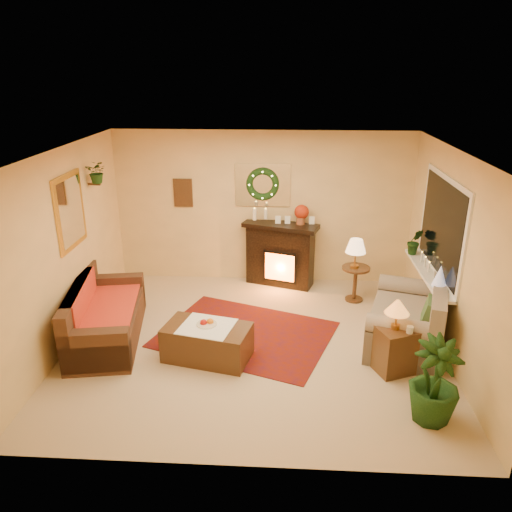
# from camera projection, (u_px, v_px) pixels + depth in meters

# --- Properties ---
(floor) EXTENTS (5.00, 5.00, 0.00)m
(floor) POSITION_uv_depth(u_px,v_px,m) (254.00, 343.00, 6.84)
(floor) COLOR beige
(floor) RESTS_ON ground
(ceiling) EXTENTS (5.00, 5.00, 0.00)m
(ceiling) POSITION_uv_depth(u_px,v_px,m) (254.00, 152.00, 5.91)
(ceiling) COLOR white
(ceiling) RESTS_ON ground
(wall_back) EXTENTS (5.00, 5.00, 0.00)m
(wall_back) POSITION_uv_depth(u_px,v_px,m) (263.00, 208.00, 8.48)
(wall_back) COLOR #EFD88C
(wall_back) RESTS_ON ground
(wall_front) EXTENTS (5.00, 5.00, 0.00)m
(wall_front) POSITION_uv_depth(u_px,v_px,m) (238.00, 347.00, 4.28)
(wall_front) COLOR #EFD88C
(wall_front) RESTS_ON ground
(wall_left) EXTENTS (4.50, 4.50, 0.00)m
(wall_left) POSITION_uv_depth(u_px,v_px,m) (64.00, 251.00, 6.52)
(wall_left) COLOR #EFD88C
(wall_left) RESTS_ON ground
(wall_right) EXTENTS (4.50, 4.50, 0.00)m
(wall_right) POSITION_uv_depth(u_px,v_px,m) (453.00, 259.00, 6.24)
(wall_right) COLOR #EFD88C
(wall_right) RESTS_ON ground
(area_rug) EXTENTS (2.74, 2.40, 0.01)m
(area_rug) POSITION_uv_depth(u_px,v_px,m) (245.00, 334.00, 7.06)
(area_rug) COLOR maroon
(area_rug) RESTS_ON floor
(sofa) EXTENTS (1.14, 2.01, 0.82)m
(sofa) POSITION_uv_depth(u_px,v_px,m) (106.00, 310.00, 6.83)
(sofa) COLOR #45261B
(sofa) RESTS_ON floor
(red_throw) EXTENTS (0.83, 1.35, 0.02)m
(red_throw) POSITION_uv_depth(u_px,v_px,m) (105.00, 304.00, 6.94)
(red_throw) COLOR #C30004
(red_throw) RESTS_ON sofa
(fireplace) EXTENTS (1.17, 0.68, 1.03)m
(fireplace) POSITION_uv_depth(u_px,v_px,m) (280.00, 254.00, 8.53)
(fireplace) COLOR black
(fireplace) RESTS_ON floor
(poinsettia) EXTENTS (0.24, 0.24, 0.24)m
(poinsettia) POSITION_uv_depth(u_px,v_px,m) (302.00, 212.00, 8.24)
(poinsettia) COLOR #A5250C
(poinsettia) RESTS_ON fireplace
(mantel_candle_a) EXTENTS (0.06, 0.06, 0.19)m
(mantel_candle_a) POSITION_uv_depth(u_px,v_px,m) (254.00, 214.00, 8.26)
(mantel_candle_a) COLOR white
(mantel_candle_a) RESTS_ON fireplace
(mantel_candle_b) EXTENTS (0.06, 0.06, 0.17)m
(mantel_candle_b) POSITION_uv_depth(u_px,v_px,m) (266.00, 214.00, 8.28)
(mantel_candle_b) COLOR silver
(mantel_candle_b) RESTS_ON fireplace
(mantel_mirror) EXTENTS (0.92, 0.02, 0.72)m
(mantel_mirror) POSITION_uv_depth(u_px,v_px,m) (263.00, 185.00, 8.31)
(mantel_mirror) COLOR white
(mantel_mirror) RESTS_ON wall_back
(wreath) EXTENTS (0.55, 0.11, 0.55)m
(wreath) POSITION_uv_depth(u_px,v_px,m) (263.00, 184.00, 8.27)
(wreath) COLOR #194719
(wreath) RESTS_ON wall_back
(wall_art) EXTENTS (0.32, 0.03, 0.48)m
(wall_art) POSITION_uv_depth(u_px,v_px,m) (183.00, 193.00, 8.44)
(wall_art) COLOR #381E11
(wall_art) RESTS_ON wall_back
(gold_mirror) EXTENTS (0.03, 0.84, 1.00)m
(gold_mirror) POSITION_uv_depth(u_px,v_px,m) (70.00, 211.00, 6.63)
(gold_mirror) COLOR gold
(gold_mirror) RESTS_ON wall_left
(hanging_plant) EXTENTS (0.33, 0.28, 0.36)m
(hanging_plant) POSITION_uv_depth(u_px,v_px,m) (98.00, 183.00, 7.25)
(hanging_plant) COLOR #194719
(hanging_plant) RESTS_ON wall_left
(loveseat) EXTENTS (1.33, 1.78, 0.92)m
(loveseat) POSITION_uv_depth(u_px,v_px,m) (407.00, 314.00, 6.75)
(loveseat) COLOR gray
(loveseat) RESTS_ON floor
(window_frame) EXTENTS (0.03, 1.86, 1.36)m
(window_frame) POSITION_uv_depth(u_px,v_px,m) (442.00, 227.00, 6.66)
(window_frame) COLOR white
(window_frame) RESTS_ON wall_right
(window_glass) EXTENTS (0.02, 1.70, 1.22)m
(window_glass) POSITION_uv_depth(u_px,v_px,m) (441.00, 227.00, 6.66)
(window_glass) COLOR black
(window_glass) RESTS_ON wall_right
(window_sill) EXTENTS (0.22, 1.86, 0.04)m
(window_sill) POSITION_uv_depth(u_px,v_px,m) (428.00, 273.00, 6.91)
(window_sill) COLOR white
(window_sill) RESTS_ON wall_right
(mini_tree) EXTENTS (0.18, 0.18, 0.28)m
(mini_tree) POSITION_uv_depth(u_px,v_px,m) (440.00, 276.00, 6.41)
(mini_tree) COLOR silver
(mini_tree) RESTS_ON window_sill
(sill_plant) EXTENTS (0.29, 0.23, 0.53)m
(sill_plant) POSITION_uv_depth(u_px,v_px,m) (415.00, 242.00, 7.49)
(sill_plant) COLOR #134716
(sill_plant) RESTS_ON window_sill
(side_table_round) EXTENTS (0.45, 0.45, 0.58)m
(side_table_round) POSITION_uv_depth(u_px,v_px,m) (355.00, 282.00, 7.99)
(side_table_round) COLOR #51361B
(side_table_round) RESTS_ON floor
(lamp_cream) EXTENTS (0.32, 0.32, 0.49)m
(lamp_cream) POSITION_uv_depth(u_px,v_px,m) (356.00, 250.00, 7.77)
(lamp_cream) COLOR #F8C488
(lamp_cream) RESTS_ON side_table_round
(end_table_square) EXTENTS (0.62, 0.62, 0.58)m
(end_table_square) POSITION_uv_depth(u_px,v_px,m) (393.00, 349.00, 6.19)
(end_table_square) COLOR black
(end_table_square) RESTS_ON floor
(lamp_tiffany) EXTENTS (0.30, 0.30, 0.44)m
(lamp_tiffany) POSITION_uv_depth(u_px,v_px,m) (396.00, 317.00, 5.98)
(lamp_tiffany) COLOR #FDA82F
(lamp_tiffany) RESTS_ON end_table_square
(coffee_table) EXTENTS (1.19, 0.83, 0.45)m
(coffee_table) POSITION_uv_depth(u_px,v_px,m) (207.00, 343.00, 6.43)
(coffee_table) COLOR #3F1B0E
(coffee_table) RESTS_ON floor
(fruit_bowl) EXTENTS (0.26, 0.26, 0.06)m
(fruit_bowl) POSITION_uv_depth(u_px,v_px,m) (207.00, 326.00, 6.38)
(fruit_bowl) COLOR silver
(fruit_bowl) RESTS_ON coffee_table
(floor_palm) EXTENTS (2.04, 2.04, 2.86)m
(floor_palm) POSITION_uv_depth(u_px,v_px,m) (434.00, 383.00, 5.22)
(floor_palm) COLOR #1A451F
(floor_palm) RESTS_ON floor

